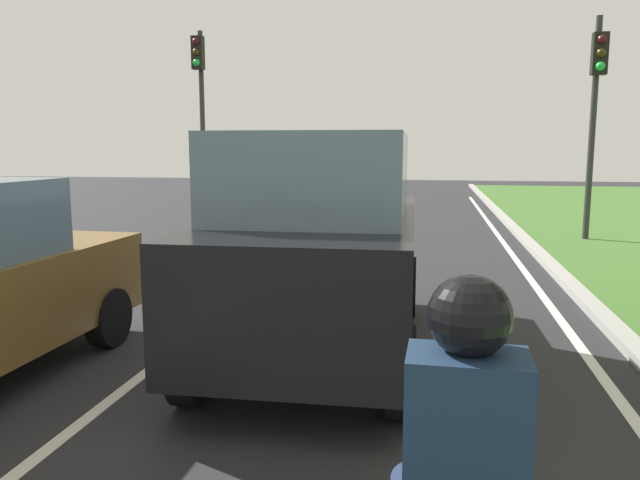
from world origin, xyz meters
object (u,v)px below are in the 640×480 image
at_px(car_suv_ahead, 321,243).
at_px(traffic_light_near_right, 596,94).
at_px(traffic_light_overhead_left, 200,93).
at_px(rider_person, 465,434).

bearing_deg(car_suv_ahead, traffic_light_near_right, 60.01).
xyz_separation_m(traffic_light_near_right, traffic_light_overhead_left, (-10.04, 2.00, 0.34)).
relative_size(car_suv_ahead, traffic_light_overhead_left, 0.85).
bearing_deg(traffic_light_near_right, car_suv_ahead, -118.41).
height_order(traffic_light_near_right, traffic_light_overhead_left, traffic_light_overhead_left).
xyz_separation_m(car_suv_ahead, rider_person, (1.25, -4.15, 0.02)).
bearing_deg(rider_person, car_suv_ahead, 107.82).
bearing_deg(traffic_light_near_right, rider_person, -104.90).
distance_m(car_suv_ahead, traffic_light_near_right, 9.97).
distance_m(rider_person, traffic_light_overhead_left, 16.33).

